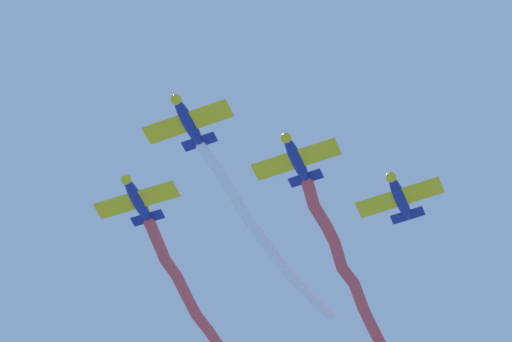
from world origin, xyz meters
The scene contains 7 objects.
airplane_lead centered at (1.40, 3.58, 68.76)m, with size 5.26×6.00×1.63m.
smoke_trail_lead centered at (10.76, -4.77, 69.18)m, with size 15.36×15.15×1.92m.
airplane_left_wing centered at (2.51, -4.69, 68.76)m, with size 5.25×6.01×1.63m.
smoke_trail_left_wing centered at (12.44, -12.01, 68.70)m, with size 17.03×12.97×1.47m.
airplane_right_wing centered at (9.50, 5.55, 69.06)m, with size 5.19×6.11×1.63m.
smoke_trail_right_wing centered at (17.74, 0.16, 69.59)m, with size 13.36×9.31×2.19m.
airplane_slot centered at (3.62, -12.96, 68.46)m, with size 5.26×6.00×1.63m.
Camera 1 is at (-43.77, 11.14, 3.60)m, focal length 79.51 mm.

